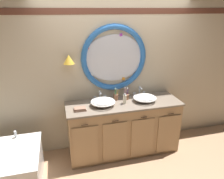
{
  "coord_description": "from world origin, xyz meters",
  "views": [
    {
      "loc": [
        -0.93,
        -2.78,
        2.36
      ],
      "look_at": [
        -0.14,
        0.25,
        1.17
      ],
      "focal_mm": 34.31,
      "sensor_mm": 36.0,
      "label": 1
    }
  ],
  "objects_px": {
    "sink_basin_left": "(103,102)",
    "sink_basin_right": "(145,98)",
    "toothbrush_holder_right": "(126,96)",
    "soap_dispenser": "(125,99)",
    "toothbrush_holder_left": "(116,97)",
    "folded_hand_towel": "(80,109)"
  },
  "relations": [
    {
      "from": "toothbrush_holder_left",
      "to": "soap_dispenser",
      "type": "distance_m",
      "value": 0.2
    },
    {
      "from": "toothbrush_holder_right",
      "to": "toothbrush_holder_left",
      "type": "bearing_deg",
      "value": 176.45
    },
    {
      "from": "sink_basin_right",
      "to": "toothbrush_holder_left",
      "type": "xyz_separation_m",
      "value": [
        -0.45,
        0.17,
        -0.0
      ]
    },
    {
      "from": "folded_hand_towel",
      "to": "sink_basin_left",
      "type": "bearing_deg",
      "value": 11.18
    },
    {
      "from": "toothbrush_holder_left",
      "to": "soap_dispenser",
      "type": "xyz_separation_m",
      "value": [
        0.1,
        -0.18,
        0.02
      ]
    },
    {
      "from": "sink_basin_left",
      "to": "toothbrush_holder_right",
      "type": "bearing_deg",
      "value": 20.0
    },
    {
      "from": "toothbrush_holder_right",
      "to": "sink_basin_right",
      "type": "bearing_deg",
      "value": -31.01
    },
    {
      "from": "toothbrush_holder_right",
      "to": "soap_dispenser",
      "type": "distance_m",
      "value": 0.19
    },
    {
      "from": "toothbrush_holder_left",
      "to": "toothbrush_holder_right",
      "type": "bearing_deg",
      "value": -3.55
    },
    {
      "from": "toothbrush_holder_left",
      "to": "soap_dispenser",
      "type": "relative_size",
      "value": 1.23
    },
    {
      "from": "sink_basin_left",
      "to": "toothbrush_holder_right",
      "type": "relative_size",
      "value": 1.77
    },
    {
      "from": "sink_basin_right",
      "to": "toothbrush_holder_right",
      "type": "bearing_deg",
      "value": 148.99
    },
    {
      "from": "toothbrush_holder_right",
      "to": "soap_dispenser",
      "type": "relative_size",
      "value": 1.25
    },
    {
      "from": "toothbrush_holder_left",
      "to": "folded_hand_towel",
      "type": "height_order",
      "value": "toothbrush_holder_left"
    },
    {
      "from": "sink_basin_right",
      "to": "soap_dispenser",
      "type": "height_order",
      "value": "soap_dispenser"
    },
    {
      "from": "soap_dispenser",
      "to": "folded_hand_towel",
      "type": "distance_m",
      "value": 0.73
    },
    {
      "from": "sink_basin_left",
      "to": "sink_basin_right",
      "type": "height_order",
      "value": "sink_basin_left"
    },
    {
      "from": "toothbrush_holder_left",
      "to": "folded_hand_towel",
      "type": "bearing_deg",
      "value": -158.73
    },
    {
      "from": "soap_dispenser",
      "to": "sink_basin_right",
      "type": "bearing_deg",
      "value": 0.56
    },
    {
      "from": "soap_dispenser",
      "to": "toothbrush_holder_left",
      "type": "bearing_deg",
      "value": 119.39
    },
    {
      "from": "sink_basin_left",
      "to": "folded_hand_towel",
      "type": "height_order",
      "value": "sink_basin_left"
    },
    {
      "from": "toothbrush_holder_left",
      "to": "folded_hand_towel",
      "type": "relative_size",
      "value": 1.18
    }
  ]
}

